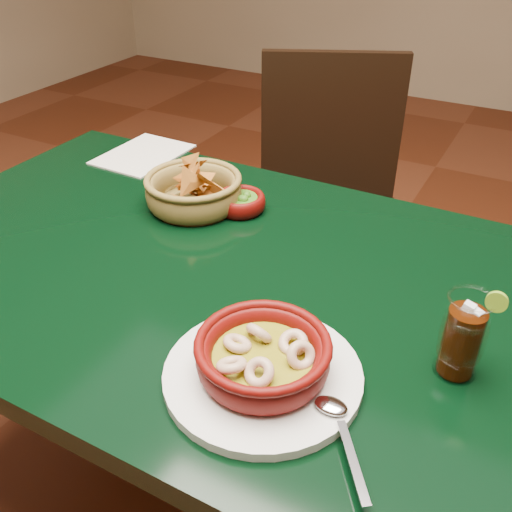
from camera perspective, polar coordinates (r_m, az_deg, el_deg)
The scene contains 9 objects.
ground at distance 1.58m, azimuth -4.51°, elevation -23.57°, with size 7.00×7.00×0.00m, color #471C0C.
dining_table at distance 1.09m, azimuth -5.98°, elevation -4.54°, with size 1.20×0.80×0.75m.
dining_chair at distance 1.70m, azimuth 7.22°, elevation 4.74°, with size 0.57×0.57×0.93m.
shrimp_plate at distance 0.78m, azimuth 0.73°, elevation -10.47°, with size 0.33×0.27×0.08m.
chip_basket at distance 1.19m, azimuth -6.24°, elevation 6.53°, with size 0.23×0.23×0.14m.
guacamole_ramekin at distance 1.18m, azimuth -1.59°, elevation 5.44°, with size 0.12×0.12×0.04m.
cola_drink at distance 0.81m, azimuth 19.96°, elevation -7.61°, with size 0.13×0.13×0.15m.
glass_ashtray at distance 1.20m, azimuth -6.29°, elevation 5.66°, with size 0.14×0.14×0.03m.
paper_menu at distance 1.47m, azimuth -11.22°, elevation 9.94°, with size 0.17×0.23×0.00m.
Camera 1 is at (0.51, -0.70, 1.32)m, focal length 40.00 mm.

